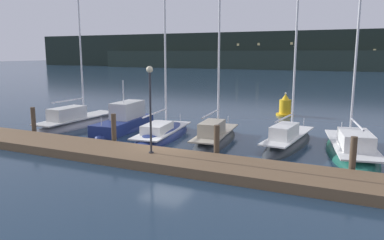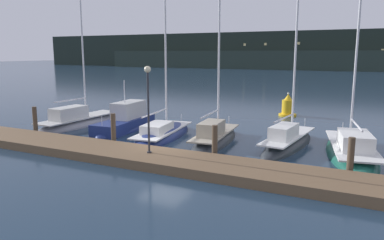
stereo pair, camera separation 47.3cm
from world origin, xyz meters
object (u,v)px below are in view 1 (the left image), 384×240
motorboat_berth_2 (124,125)px  dock_lamppost (150,96)px  sailboat_berth_4 (215,139)px  sailboat_berth_3 (163,136)px  sailboat_berth_5 (288,144)px  sailboat_berth_1 (77,124)px  channel_buoy (285,107)px  sailboat_berth_6 (351,152)px

motorboat_berth_2 → dock_lamppost: size_ratio=1.51×
dock_lamppost → sailboat_berth_4: bearing=75.3°
sailboat_berth_4 → dock_lamppost: (-1.34, -5.12, 3.09)m
sailboat_berth_3 → sailboat_berth_5: sailboat_berth_3 is taller
sailboat_berth_1 → sailboat_berth_4: 11.04m
sailboat_berth_1 → channel_buoy: bearing=41.1°
sailboat_berth_1 → motorboat_berth_2: size_ratio=1.67×
sailboat_berth_1 → dock_lamppost: sailboat_berth_1 is taller
motorboat_berth_2 → sailboat_berth_6: (14.55, -0.33, -0.19)m
sailboat_berth_1 → channel_buoy: (12.84, 11.19, 0.56)m
sailboat_berth_3 → dock_lamppost: bearing=-66.4°
sailboat_berth_4 → sailboat_berth_5: bearing=11.5°
sailboat_berth_4 → sailboat_berth_6: 7.51m
dock_lamppost → sailboat_berth_5: bearing=47.4°
motorboat_berth_2 → sailboat_berth_6: 14.55m
sailboat_berth_5 → dock_lamppost: bearing=-132.6°
motorboat_berth_2 → sailboat_berth_4: sailboat_berth_4 is taller
sailboat_berth_4 → sailboat_berth_6: (7.50, 0.39, -0.02)m
sailboat_berth_3 → sailboat_berth_1: bearing=175.2°
sailboat_berth_1 → sailboat_berth_5: size_ratio=1.04×
sailboat_berth_3 → channel_buoy: sailboat_berth_3 is taller
sailboat_berth_3 → sailboat_berth_6: bearing=3.1°
sailboat_berth_1 → sailboat_berth_3: bearing=-4.8°
motorboat_berth_2 → sailboat_berth_3: sailboat_berth_3 is taller
sailboat_berth_6 → dock_lamppost: (-8.84, -5.51, 3.10)m
channel_buoy → sailboat_berth_3: bearing=-114.1°
sailboat_berth_1 → sailboat_berth_3: (7.54, -0.63, -0.08)m
sailboat_berth_6 → dock_lamppost: 10.87m
sailboat_berth_1 → dock_lamppost: (9.69, -5.54, 3.07)m
sailboat_berth_3 → sailboat_berth_4: sailboat_berth_3 is taller
sailboat_berth_5 → sailboat_berth_4: bearing=-168.5°
sailboat_berth_1 → channel_buoy: 17.04m
sailboat_berth_3 → sailboat_berth_6: sailboat_berth_6 is taller
sailboat_berth_5 → sailboat_berth_6: 3.40m
sailboat_berth_6 → dock_lamppost: size_ratio=2.88×
sailboat_berth_1 → sailboat_berth_5: sailboat_berth_1 is taller
sailboat_berth_5 → motorboat_berth_2: bearing=-179.4°
motorboat_berth_2 → dock_lamppost: bearing=-45.6°
motorboat_berth_2 → sailboat_berth_3: (3.56, -0.92, -0.24)m
sailboat_berth_1 → motorboat_berth_2: 3.99m
sailboat_berth_4 → sailboat_berth_5: size_ratio=1.06×
sailboat_berth_3 → channel_buoy: (5.30, 11.82, 0.64)m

